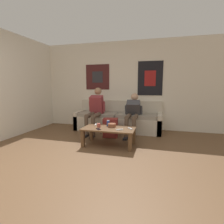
% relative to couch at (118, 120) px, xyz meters
% --- Properties ---
extents(ground_plane, '(18.00, 18.00, 0.00)m').
position_rel_couch_xyz_m(ground_plane, '(-0.29, -2.59, -0.29)').
color(ground_plane, brown).
extents(wall_back, '(10.00, 0.07, 2.55)m').
position_rel_couch_xyz_m(wall_back, '(-0.29, 0.37, 0.99)').
color(wall_back, silver).
rests_on(wall_back, ground_plane).
extents(couch, '(2.43, 0.74, 0.84)m').
position_rel_couch_xyz_m(couch, '(0.00, 0.00, 0.00)').
color(couch, beige).
rests_on(couch, ground_plane).
extents(coffee_table, '(1.11, 0.59, 0.38)m').
position_rel_couch_xyz_m(coffee_table, '(0.11, -1.32, 0.03)').
color(coffee_table, brown).
rests_on(coffee_table, ground_plane).
extents(person_seated_adult, '(0.47, 0.93, 1.22)m').
position_rel_couch_xyz_m(person_seated_adult, '(-0.54, -0.40, 0.37)').
color(person_seated_adult, brown).
rests_on(person_seated_adult, ground_plane).
extents(person_seated_teen, '(0.47, 0.97, 1.07)m').
position_rel_couch_xyz_m(person_seated_teen, '(0.48, -0.35, 0.31)').
color(person_seated_teen, brown).
rests_on(person_seated_teen, ground_plane).
extents(backpack, '(0.39, 0.33, 0.47)m').
position_rel_couch_xyz_m(backpack, '(-0.02, -0.72, -0.07)').
color(backpack, maroon).
rests_on(backpack, ground_plane).
extents(ceramic_bowl, '(0.18, 0.18, 0.08)m').
position_rel_couch_xyz_m(ceramic_bowl, '(0.15, -1.21, 0.13)').
color(ceramic_bowl, brown).
rests_on(ceramic_bowl, coffee_table).
extents(pillar_candle, '(0.08, 0.08, 0.09)m').
position_rel_couch_xyz_m(pillar_candle, '(-0.12, -1.29, 0.13)').
color(pillar_candle, '#B24C42').
rests_on(pillar_candle, coffee_table).
extents(drink_can_blue, '(0.07, 0.07, 0.12)m').
position_rel_couch_xyz_m(drink_can_blue, '(0.04, -1.12, 0.15)').
color(drink_can_blue, '#28479E').
rests_on(drink_can_blue, coffee_table).
extents(game_controller_near_left, '(0.12, 0.13, 0.03)m').
position_rel_couch_xyz_m(game_controller_near_left, '(0.57, -1.30, 0.10)').
color(game_controller_near_left, white).
rests_on(game_controller_near_left, coffee_table).
extents(game_controller_near_right, '(0.06, 0.15, 0.03)m').
position_rel_couch_xyz_m(game_controller_near_right, '(-0.25, -1.14, 0.10)').
color(game_controller_near_right, white).
rests_on(game_controller_near_right, coffee_table).
extents(game_controller_far_center, '(0.14, 0.10, 0.03)m').
position_rel_couch_xyz_m(game_controller_far_center, '(0.38, -1.45, 0.10)').
color(game_controller_far_center, white).
rests_on(game_controller_far_center, coffee_table).
extents(cell_phone, '(0.14, 0.15, 0.01)m').
position_rel_couch_xyz_m(cell_phone, '(-0.06, -1.49, 0.10)').
color(cell_phone, black).
rests_on(cell_phone, coffee_table).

